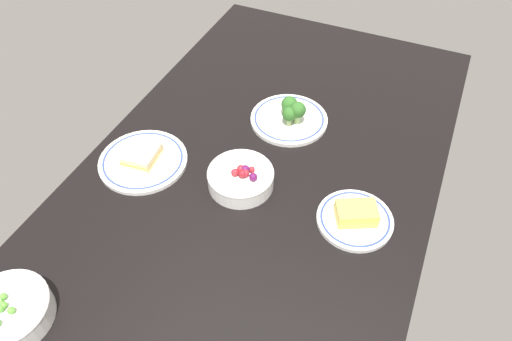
{
  "coord_description": "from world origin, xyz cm",
  "views": [
    {
      "loc": [
        -72.4,
        -31.8,
        89.91
      ],
      "look_at": [
        0.0,
        0.0,
        6.0
      ],
      "focal_mm": 33.46,
      "sensor_mm": 36.0,
      "label": 1
    }
  ],
  "objects": [
    {
      "name": "bowl_peas",
      "position": [
        -52.61,
        27.71,
        6.61
      ],
      "size": [
        16.04,
        16.04,
        6.04
      ],
      "color": "white",
      "rests_on": "dining_table"
    },
    {
      "name": "bowl_berries",
      "position": [
        -3.98,
        2.18,
        6.47
      ],
      "size": [
        15.89,
        15.89,
        6.22
      ],
      "color": "white",
      "rests_on": "dining_table"
    },
    {
      "name": "plate_broccoli",
      "position": [
        22.37,
        0.02,
        5.92
      ],
      "size": [
        21.06,
        21.06,
        7.69
      ],
      "color": "white",
      "rests_on": "dining_table"
    },
    {
      "name": "plate_sandwich",
      "position": [
        -7.13,
        27.81,
        5.12
      ],
      "size": [
        22.14,
        22.14,
        4.25
      ],
      "color": "white",
      "rests_on": "dining_table"
    },
    {
      "name": "dining_table",
      "position": [
        0.0,
        0.0,
        2.0
      ],
      "size": [
        152.08,
        84.28,
        4.0
      ],
      "primitive_type": "cube",
      "color": "black",
      "rests_on": "ground"
    },
    {
      "name": "plate_cheese",
      "position": [
        -3.77,
        -25.87,
        5.35
      ],
      "size": [
        17.17,
        17.17,
        4.72
      ],
      "color": "white",
      "rests_on": "dining_table"
    }
  ]
}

